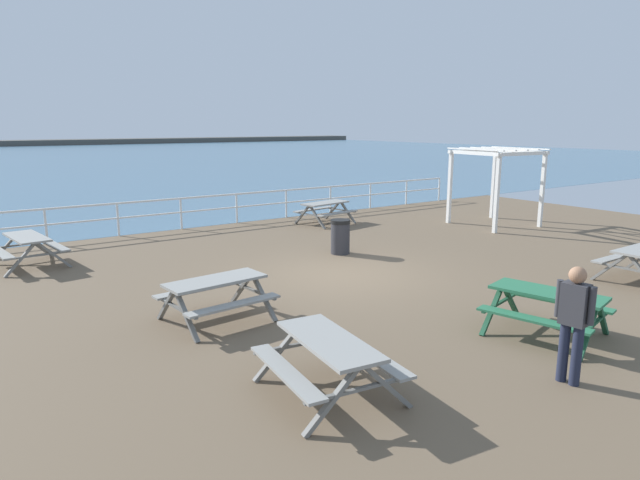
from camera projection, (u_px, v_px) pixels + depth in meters
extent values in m
cube|color=brown|center=(342.00, 278.00, 13.13)|extent=(30.00, 24.00, 0.20)
cube|color=#476B84|center=(29.00, 160.00, 55.53)|extent=(142.00, 90.00, 0.01)
cube|color=white|center=(209.00, 196.00, 19.13)|extent=(23.00, 0.06, 0.06)
cube|color=white|center=(210.00, 210.00, 19.23)|extent=(23.00, 0.05, 0.05)
cylinder|color=white|center=(46.00, 227.00, 16.32)|extent=(0.07, 0.07, 1.05)
cylinder|color=white|center=(118.00, 220.00, 17.49)|extent=(0.07, 0.07, 1.05)
cylinder|color=white|center=(181.00, 214.00, 18.65)|extent=(0.07, 0.07, 1.05)
cylinder|color=white|center=(237.00, 209.00, 19.82)|extent=(0.07, 0.07, 1.05)
cylinder|color=white|center=(286.00, 204.00, 20.98)|extent=(0.07, 0.07, 1.05)
cylinder|color=white|center=(330.00, 200.00, 22.15)|extent=(0.07, 0.07, 1.05)
cylinder|color=white|center=(370.00, 196.00, 23.31)|extent=(0.07, 0.07, 1.05)
cylinder|color=white|center=(406.00, 193.00, 24.48)|extent=(0.07, 0.07, 1.05)
cylinder|color=white|center=(439.00, 189.00, 25.64)|extent=(0.07, 0.07, 1.05)
cube|color=gray|center=(215.00, 281.00, 9.88)|extent=(1.86, 0.86, 0.05)
cube|color=gray|center=(200.00, 289.00, 10.40)|extent=(1.82, 0.42, 0.04)
cube|color=gray|center=(234.00, 305.00, 9.47)|extent=(1.82, 0.42, 0.04)
cube|color=slate|center=(242.00, 288.00, 10.72)|extent=(0.15, 0.80, 0.79)
cube|color=slate|center=(264.00, 297.00, 10.16)|extent=(0.15, 0.80, 0.79)
cube|color=slate|center=(252.00, 290.00, 10.43)|extent=(0.19, 1.50, 0.04)
cube|color=slate|center=(167.00, 304.00, 9.75)|extent=(0.15, 0.80, 0.79)
cube|color=slate|center=(186.00, 315.00, 9.18)|extent=(0.15, 0.80, 0.79)
cube|color=slate|center=(176.00, 307.00, 9.45)|extent=(0.19, 1.50, 0.04)
cube|color=gray|center=(27.00, 237.00, 13.70)|extent=(0.93, 1.87, 0.05)
cube|color=gray|center=(0.00, 252.00, 13.35)|extent=(0.49, 1.82, 0.04)
cube|color=gray|center=(54.00, 245.00, 14.17)|extent=(0.49, 1.82, 0.04)
cube|color=slate|center=(4.00, 249.00, 14.10)|extent=(0.80, 0.18, 0.79)
cube|color=slate|center=(35.00, 244.00, 14.59)|extent=(0.80, 0.18, 0.79)
cube|color=slate|center=(20.00, 245.00, 14.33)|extent=(1.50, 0.25, 0.04)
cube|color=slate|center=(20.00, 260.00, 12.96)|extent=(0.80, 0.18, 0.79)
cube|color=slate|center=(54.00, 255.00, 13.46)|extent=(0.80, 0.18, 0.79)
cube|color=slate|center=(37.00, 255.00, 13.20)|extent=(1.50, 0.25, 0.04)
cube|color=#286B47|center=(548.00, 293.00, 9.17)|extent=(1.11, 1.92, 0.05)
cube|color=#286B47|center=(532.00, 319.00, 8.77)|extent=(0.69, 1.81, 0.04)
cube|color=#286B47|center=(559.00, 301.00, 9.68)|extent=(0.69, 1.81, 0.04)
cube|color=#1E5035|center=(492.00, 309.00, 9.47)|extent=(0.79, 0.27, 0.79)
cube|color=#1E5035|center=(510.00, 299.00, 10.02)|extent=(0.79, 0.27, 0.79)
cube|color=#1E5035|center=(502.00, 302.00, 9.74)|extent=(1.47, 0.42, 0.04)
cube|color=#1E5035|center=(589.00, 331.00, 8.46)|extent=(0.79, 0.27, 0.79)
cube|color=#1E5035|center=(602.00, 319.00, 9.02)|extent=(0.79, 0.27, 0.79)
cube|color=#1E5035|center=(596.00, 322.00, 8.73)|extent=(1.47, 0.42, 0.04)
cube|color=gray|center=(329.00, 341.00, 7.14)|extent=(0.91, 1.87, 0.05)
cube|color=gray|center=(286.00, 372.00, 6.92)|extent=(0.48, 1.82, 0.04)
cube|color=gray|center=(369.00, 353.00, 7.48)|extent=(0.48, 1.82, 0.04)
cube|color=slate|center=(279.00, 351.00, 7.72)|extent=(0.80, 0.18, 0.79)
cube|color=slate|center=(326.00, 342.00, 8.06)|extent=(0.80, 0.18, 0.79)
cube|color=slate|center=(303.00, 344.00, 7.88)|extent=(1.50, 0.24, 0.04)
cube|color=slate|center=(333.00, 400.00, 6.37)|extent=(0.80, 0.18, 0.79)
cube|color=slate|center=(386.00, 386.00, 6.71)|extent=(0.80, 0.18, 0.79)
cube|color=slate|center=(360.00, 389.00, 6.53)|extent=(1.50, 0.24, 0.04)
cube|color=gray|center=(325.00, 203.00, 19.62)|extent=(1.89, 1.00, 0.05)
cube|color=gray|center=(313.00, 209.00, 20.11)|extent=(1.82, 0.57, 0.04)
cube|color=gray|center=(338.00, 213.00, 19.25)|extent=(1.82, 0.57, 0.04)
cube|color=slate|center=(333.00, 210.00, 20.49)|extent=(0.22, 0.79, 0.79)
cube|color=slate|center=(348.00, 212.00, 19.97)|extent=(0.22, 0.79, 0.79)
cube|color=slate|center=(340.00, 210.00, 20.22)|extent=(0.32, 1.49, 0.04)
cube|color=slate|center=(302.00, 215.00, 19.42)|extent=(0.22, 0.79, 0.79)
cube|color=slate|center=(317.00, 217.00, 18.90)|extent=(0.22, 0.79, 0.79)
cube|color=slate|center=(310.00, 215.00, 19.15)|extent=(0.32, 1.49, 0.04)
cube|color=gray|center=(616.00, 257.00, 12.90)|extent=(1.80, 0.30, 0.04)
cube|color=slate|center=(609.00, 267.00, 12.27)|extent=(0.10, 0.79, 0.79)
cube|color=slate|center=(627.00, 269.00, 11.97)|extent=(0.09, 1.50, 0.04)
cylinder|color=#1E2338|center=(576.00, 356.00, 7.45)|extent=(0.14, 0.14, 0.85)
cylinder|color=#1E2338|center=(563.00, 352.00, 7.58)|extent=(0.14, 0.14, 0.85)
cube|color=#333338|center=(575.00, 304.00, 7.37)|extent=(0.26, 0.36, 0.58)
cylinder|color=#333338|center=(592.00, 306.00, 7.20)|extent=(0.09, 0.09, 0.52)
cylinder|color=#333338|center=(559.00, 298.00, 7.52)|extent=(0.09, 0.09, 0.52)
sphere|color=#9E7051|center=(578.00, 275.00, 7.28)|extent=(0.23, 0.23, 0.23)
cube|color=white|center=(493.00, 185.00, 20.76)|extent=(0.12, 0.12, 2.50)
cube|color=white|center=(542.00, 191.00, 18.89)|extent=(0.12, 0.12, 2.50)
cube|color=white|center=(450.00, 188.00, 19.70)|extent=(0.12, 0.12, 2.50)
cube|color=white|center=(497.00, 195.00, 17.83)|extent=(0.12, 0.12, 2.50)
cube|color=white|center=(519.00, 151.00, 19.56)|extent=(0.33, 2.44, 0.12)
cube|color=white|center=(474.00, 153.00, 18.49)|extent=(0.33, 2.44, 0.12)
cube|color=white|center=(474.00, 151.00, 19.96)|extent=(2.44, 0.33, 0.12)
cube|color=white|center=(523.00, 154.00, 18.09)|extent=(2.44, 0.33, 0.12)
cube|color=white|center=(475.00, 149.00, 18.47)|extent=(0.30, 2.56, 0.04)
cube|color=white|center=(486.00, 149.00, 18.73)|extent=(0.30, 2.56, 0.04)
cube|color=white|center=(498.00, 149.00, 19.00)|extent=(0.30, 2.56, 0.04)
cube|color=white|center=(509.00, 148.00, 19.27)|extent=(0.30, 2.56, 0.04)
cube|color=white|center=(520.00, 148.00, 19.53)|extent=(0.30, 2.56, 0.04)
cylinder|color=#2D2D33|center=(340.00, 238.00, 15.11)|extent=(0.52, 0.52, 0.85)
cylinder|color=black|center=(340.00, 222.00, 15.02)|extent=(0.55, 0.55, 0.10)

